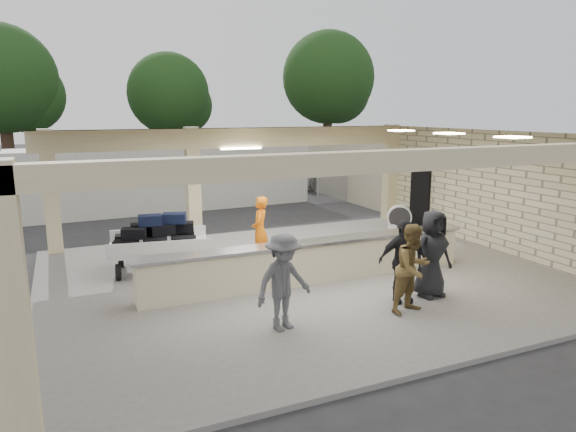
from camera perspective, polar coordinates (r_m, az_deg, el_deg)
name	(u,v)px	position (r m, az deg, el deg)	size (l,w,h in m)	color
ground	(303,279)	(12.60, 1.66, -7.03)	(120.00, 120.00, 0.00)	#28282A
pavilion	(299,219)	(12.91, 1.28, -0.36)	(12.01, 10.00, 3.55)	slate
baggage_counter	(312,262)	(11.99, 2.71, -5.07)	(8.20, 0.58, 0.98)	beige
luggage_cart	(158,241)	(13.16, -14.24, -2.66)	(2.64, 1.87, 1.42)	white
drum_fan	(399,217)	(17.33, 12.27, -0.15)	(0.81, 0.64, 0.88)	white
baggage_handler	(260,230)	(13.35, -3.13, -1.59)	(0.64, 0.35, 1.77)	orange
passenger_a	(413,268)	(10.41, 13.72, -5.69)	(0.87, 0.38, 1.79)	brown
passenger_b	(402,261)	(10.91, 12.60, -4.89)	(1.03, 0.38, 1.76)	black
passenger_c	(284,282)	(9.32, -0.50, -7.33)	(1.17, 0.41, 1.81)	#4F5055
passenger_d	(432,254)	(11.37, 15.73, -4.03)	(0.92, 0.38, 1.89)	black
car_white_a	(339,172)	(28.00, 5.73, 4.89)	(2.55, 5.37, 1.54)	silver
car_white_b	(369,168)	(30.18, 8.95, 5.24)	(1.75, 4.68, 1.48)	silver
car_dark	(304,172)	(28.94, 1.74, 4.92)	(1.38, 3.90, 1.30)	black
container_white	(168,178)	(21.97, -13.22, 4.18)	(11.97, 2.39, 2.59)	silver
fence	(429,174)	(25.70, 15.37, 4.57)	(12.06, 0.06, 2.03)	gray
tree_left	(8,83)	(35.05, -28.71, 12.80)	(6.60, 6.30, 9.00)	#382619
tree_mid	(173,97)	(37.69, -12.70, 12.78)	(6.00, 5.60, 8.00)	#382619
tree_right	(331,82)	(40.92, 4.78, 14.66)	(7.20, 7.00, 10.00)	#382619
adjacent_building	(391,162)	(25.53, 11.39, 5.95)	(6.00, 8.00, 3.20)	beige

